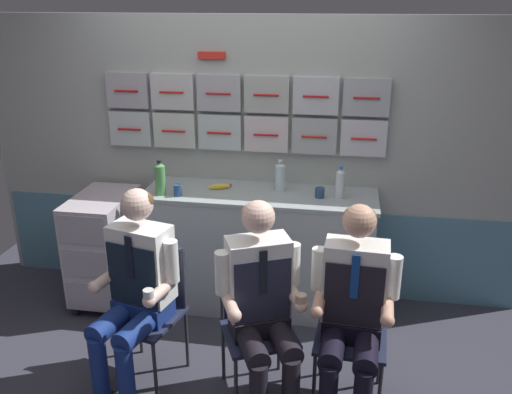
# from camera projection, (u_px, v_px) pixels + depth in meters

# --- Properties ---
(galley_bulkhead) EXTENTS (4.20, 0.14, 2.15)m
(galley_bulkhead) POSITION_uv_depth(u_px,v_px,m) (250.00, 161.00, 4.12)
(galley_bulkhead) COLOR #ABB1AA
(galley_bulkhead) RESTS_ON ground
(galley_counter) EXTENTS (1.70, 0.53, 0.92)m
(galley_counter) POSITION_uv_depth(u_px,v_px,m) (260.00, 250.00, 4.05)
(galley_counter) COLOR #B1BDBD
(galley_counter) RESTS_ON ground
(service_trolley) EXTENTS (0.40, 0.65, 0.86)m
(service_trolley) POSITION_uv_depth(u_px,v_px,m) (105.00, 245.00, 4.13)
(service_trolley) COLOR black
(service_trolley) RESTS_ON ground
(folding_chair_left) EXTENTS (0.48, 0.48, 0.84)m
(folding_chair_left) POSITION_uv_depth(u_px,v_px,m) (152.00, 297.00, 3.32)
(folding_chair_left) COLOR #2D2D33
(folding_chair_left) RESTS_ON ground
(crew_member_left) EXTENTS (0.51, 0.66, 1.25)m
(crew_member_left) POSITION_uv_depth(u_px,v_px,m) (135.00, 285.00, 3.12)
(crew_member_left) COLOR black
(crew_member_left) RESTS_ON ground
(folding_chair_right) EXTENTS (0.53, 0.53, 0.84)m
(folding_chair_right) POSITION_uv_depth(u_px,v_px,m) (255.00, 311.00, 3.17)
(folding_chair_right) COLOR #2D2D33
(folding_chair_right) RESTS_ON ground
(crew_member_right) EXTENTS (0.56, 0.67, 1.24)m
(crew_member_right) POSITION_uv_depth(u_px,v_px,m) (262.00, 301.00, 2.97)
(crew_member_right) COLOR black
(crew_member_right) RESTS_ON ground
(folding_chair_by_counter) EXTENTS (0.42, 0.43, 0.84)m
(folding_chair_by_counter) POSITION_uv_depth(u_px,v_px,m) (353.00, 316.00, 3.13)
(folding_chair_by_counter) COLOR #2D2D33
(folding_chair_by_counter) RESTS_ON ground
(crew_member_by_counter) EXTENTS (0.49, 0.61, 1.24)m
(crew_member_by_counter) POSITION_uv_depth(u_px,v_px,m) (353.00, 306.00, 2.92)
(crew_member_by_counter) COLOR black
(crew_member_by_counter) RESTS_ON ground
(water_bottle_blue_cap) EXTENTS (0.07, 0.07, 0.23)m
(water_bottle_blue_cap) POSITION_uv_depth(u_px,v_px,m) (280.00, 176.00, 3.91)
(water_bottle_blue_cap) COLOR silver
(water_bottle_blue_cap) RESTS_ON galley_counter
(water_bottle_tall) EXTENTS (0.06, 0.06, 0.23)m
(water_bottle_tall) POSITION_uv_depth(u_px,v_px,m) (340.00, 183.00, 3.76)
(water_bottle_tall) COLOR silver
(water_bottle_tall) RESTS_ON galley_counter
(sparkling_bottle_green) EXTENTS (0.07, 0.07, 0.26)m
(sparkling_bottle_green) POSITION_uv_depth(u_px,v_px,m) (160.00, 178.00, 3.82)
(sparkling_bottle_green) COLOR #539C53
(sparkling_bottle_green) RESTS_ON galley_counter
(coffee_cup_white) EXTENTS (0.06, 0.06, 0.08)m
(coffee_cup_white) POSITION_uv_depth(u_px,v_px,m) (178.00, 190.00, 3.82)
(coffee_cup_white) COLOR navy
(coffee_cup_white) RESTS_ON galley_counter
(paper_cup_blue) EXTENTS (0.07, 0.07, 0.07)m
(paper_cup_blue) POSITION_uv_depth(u_px,v_px,m) (320.00, 192.00, 3.79)
(paper_cup_blue) COLOR navy
(paper_cup_blue) RESTS_ON galley_counter
(snack_banana) EXTENTS (0.17, 0.10, 0.04)m
(snack_banana) POSITION_uv_depth(u_px,v_px,m) (220.00, 186.00, 3.96)
(snack_banana) COLOR yellow
(snack_banana) RESTS_ON galley_counter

